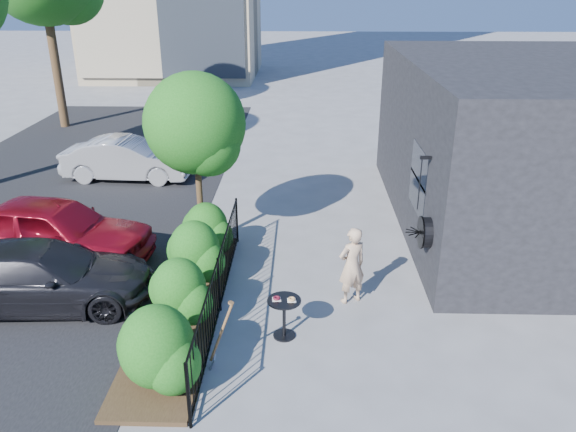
{
  "coord_description": "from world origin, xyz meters",
  "views": [
    {
      "loc": [
        0.02,
        -9.0,
        5.77
      ],
      "look_at": [
        -0.27,
        1.76,
        1.2
      ],
      "focal_mm": 35.0,
      "sensor_mm": 36.0,
      "label": 1
    }
  ],
  "objects_px": {
    "patio_tree": "(198,130)",
    "car_silver": "(128,159)",
    "car_red": "(54,231)",
    "woman": "(352,265)",
    "shovel": "(220,339)",
    "car_darkgrey": "(42,276)",
    "cafe_table": "(284,311)"
  },
  "relations": [
    {
      "from": "woman",
      "to": "car_darkgrey",
      "type": "height_order",
      "value": "woman"
    },
    {
      "from": "shovel",
      "to": "car_darkgrey",
      "type": "bearing_deg",
      "value": 153.22
    },
    {
      "from": "cafe_table",
      "to": "car_red",
      "type": "relative_size",
      "value": 0.18
    },
    {
      "from": "shovel",
      "to": "car_red",
      "type": "xyz_separation_m",
      "value": [
        -4.09,
        3.58,
        0.18
      ]
    },
    {
      "from": "shovel",
      "to": "car_silver",
      "type": "distance_m",
      "value": 10.0
    },
    {
      "from": "patio_tree",
      "to": "car_silver",
      "type": "height_order",
      "value": "patio_tree"
    },
    {
      "from": "woman",
      "to": "car_silver",
      "type": "relative_size",
      "value": 0.4
    },
    {
      "from": "patio_tree",
      "to": "car_silver",
      "type": "relative_size",
      "value": 1.01
    },
    {
      "from": "cafe_table",
      "to": "car_darkgrey",
      "type": "xyz_separation_m",
      "value": [
        -4.6,
        0.94,
        0.11
      ]
    },
    {
      "from": "cafe_table",
      "to": "woman",
      "type": "height_order",
      "value": "woman"
    },
    {
      "from": "car_red",
      "to": "car_darkgrey",
      "type": "relative_size",
      "value": 1.01
    },
    {
      "from": "shovel",
      "to": "car_red",
      "type": "distance_m",
      "value": 5.44
    },
    {
      "from": "car_silver",
      "to": "car_darkgrey",
      "type": "bearing_deg",
      "value": -173.04
    },
    {
      "from": "woman",
      "to": "shovel",
      "type": "height_order",
      "value": "woman"
    },
    {
      "from": "cafe_table",
      "to": "woman",
      "type": "xyz_separation_m",
      "value": [
        1.24,
        1.2,
        0.27
      ]
    },
    {
      "from": "cafe_table",
      "to": "shovel",
      "type": "xyz_separation_m",
      "value": [
        -0.98,
        -0.89,
        0.05
      ]
    },
    {
      "from": "car_red",
      "to": "woman",
      "type": "bearing_deg",
      "value": -95.19
    },
    {
      "from": "patio_tree",
      "to": "car_red",
      "type": "distance_m",
      "value": 3.82
    },
    {
      "from": "patio_tree",
      "to": "shovel",
      "type": "distance_m",
      "value": 5.06
    },
    {
      "from": "patio_tree",
      "to": "cafe_table",
      "type": "bearing_deg",
      "value": -61.03
    },
    {
      "from": "patio_tree",
      "to": "cafe_table",
      "type": "relative_size",
      "value": 5.03
    },
    {
      "from": "patio_tree",
      "to": "car_red",
      "type": "relative_size",
      "value": 0.92
    },
    {
      "from": "patio_tree",
      "to": "shovel",
      "type": "bearing_deg",
      "value": -77.52
    },
    {
      "from": "patio_tree",
      "to": "car_silver",
      "type": "distance_m",
      "value": 6.01
    },
    {
      "from": "cafe_table",
      "to": "woman",
      "type": "relative_size",
      "value": 0.51
    },
    {
      "from": "shovel",
      "to": "car_red",
      "type": "bearing_deg",
      "value": 138.84
    },
    {
      "from": "patio_tree",
      "to": "cafe_table",
      "type": "height_order",
      "value": "patio_tree"
    },
    {
      "from": "patio_tree",
      "to": "cafe_table",
      "type": "xyz_separation_m",
      "value": [
        1.97,
        -3.55,
        -2.25
      ]
    },
    {
      "from": "patio_tree",
      "to": "car_darkgrey",
      "type": "bearing_deg",
      "value": -135.2
    },
    {
      "from": "cafe_table",
      "to": "car_silver",
      "type": "relative_size",
      "value": 0.2
    },
    {
      "from": "cafe_table",
      "to": "car_red",
      "type": "xyz_separation_m",
      "value": [
        -5.08,
        2.69,
        0.22
      ]
    },
    {
      "from": "car_red",
      "to": "car_silver",
      "type": "relative_size",
      "value": 1.1
    }
  ]
}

